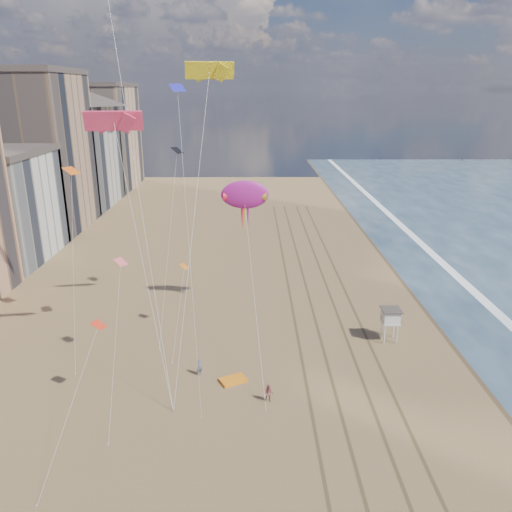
{
  "coord_description": "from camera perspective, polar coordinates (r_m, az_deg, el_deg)",
  "views": [
    {
      "loc": [
        -6.05,
        -21.3,
        25.32
      ],
      "look_at": [
        -5.7,
        26.0,
        9.5
      ],
      "focal_mm": 35.0,
      "sensor_mm": 36.0,
      "label": 1
    }
  ],
  "objects": [
    {
      "name": "foam",
      "position": [
        72.49,
        23.45,
        -3.56
      ],
      "size": [
        260.0,
        260.0,
        0.0
      ],
      "primitive_type": "plane",
      "color": "white",
      "rests_on": "ground"
    },
    {
      "name": "lifeguard_stand",
      "position": [
        54.32,
        15.13,
        -6.69
      ],
      "size": [
        2.01,
        2.01,
        3.64
      ],
      "color": "silver",
      "rests_on": "ground"
    },
    {
      "name": "tracks",
      "position": [
        57.85,
        8.24,
        -7.66
      ],
      "size": [
        7.68,
        120.0,
        0.01
      ],
      "color": "brown",
      "rests_on": "ground"
    },
    {
      "name": "kite_flyer_b",
      "position": [
        43.91,
        1.46,
        -15.43
      ],
      "size": [
        0.86,
        0.71,
        1.64
      ],
      "primitive_type": "imported",
      "rotation": [
        0.0,
        0.0,
        -0.11
      ],
      "color": "#924B4A",
      "rests_on": "ground"
    },
    {
      "name": "wet_sand",
      "position": [
        70.9,
        20.34,
        -3.65
      ],
      "size": [
        260.0,
        260.0,
        0.0
      ],
      "primitive_type": "plane",
      "color": "#42301E",
      "rests_on": "ground"
    },
    {
      "name": "kite_flyer_a",
      "position": [
        47.77,
        -6.47,
        -12.5
      ],
      "size": [
        0.71,
        0.66,
        1.62
      ],
      "primitive_type": "imported",
      "rotation": [
        0.0,
        0.0,
        0.62
      ],
      "color": "slate",
      "rests_on": "ground"
    },
    {
      "name": "buildings",
      "position": [
        96.24,
        -25.16,
        9.75
      ],
      "size": [
        34.72,
        131.35,
        29.0
      ],
      "color": "#C6B284",
      "rests_on": "ground"
    },
    {
      "name": "small_kites",
      "position": [
        48.68,
        -13.76,
        7.21
      ],
      "size": [
        13.72,
        21.45,
        18.57
      ],
      "color": "black",
      "rests_on": "ground"
    },
    {
      "name": "grounded_kite",
      "position": [
        46.95,
        -2.63,
        -13.97
      ],
      "size": [
        2.73,
        2.36,
        0.26
      ],
      "primitive_type": "cube",
      "rotation": [
        0.0,
        0.0,
        0.47
      ],
      "color": "orange",
      "rests_on": "ground"
    },
    {
      "name": "show_kite",
      "position": [
        56.14,
        -1.28,
        6.98
      ],
      "size": [
        4.91,
        10.55,
        23.95
      ],
      "color": "#A41980",
      "rests_on": "ground"
    },
    {
      "name": "parafoils",
      "position": [
        47.27,
        -13.68,
        22.98
      ],
      "size": [
        13.8,
        8.88,
        12.91
      ],
      "color": "black",
      "rests_on": "ground"
    }
  ]
}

